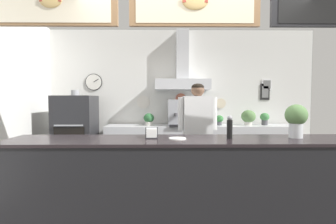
{
  "coord_description": "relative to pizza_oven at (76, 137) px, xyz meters",
  "views": [
    {
      "loc": [
        -0.32,
        -2.79,
        1.44
      ],
      "look_at": [
        -0.28,
        0.77,
        1.25
      ],
      "focal_mm": 27.13,
      "sensor_mm": 36.0,
      "label": 1
    }
  ],
  "objects": [
    {
      "name": "basil_vase",
      "position": [
        2.97,
        -1.93,
        0.47
      ],
      "size": [
        0.22,
        0.22,
        0.35
      ],
      "color": "silver",
      "rests_on": "service_counter"
    },
    {
      "name": "potted_basil",
      "position": [
        3.2,
        0.28,
        0.34
      ],
      "size": [
        0.27,
        0.27,
        0.29
      ],
      "color": "beige",
      "rests_on": "back_prep_counter"
    },
    {
      "name": "potted_rosemary",
      "position": [
        3.52,
        0.29,
        0.32
      ],
      "size": [
        0.17,
        0.17,
        0.23
      ],
      "color": "#4C4C51",
      "rests_on": "back_prep_counter"
    },
    {
      "name": "shop_worker",
      "position": [
        2.08,
        -0.86,
        0.14
      ],
      "size": [
        0.57,
        0.24,
        1.66
      ],
      "rotation": [
        0.0,
        0.0,
        3.19
      ],
      "color": "#232328",
      "rests_on": "ground_plane"
    },
    {
      "name": "potted_oregano",
      "position": [
        1.3,
        0.23,
        0.31
      ],
      "size": [
        0.2,
        0.2,
        0.23
      ],
      "color": "beige",
      "rests_on": "back_prep_counter"
    },
    {
      "name": "service_counter",
      "position": [
        1.92,
        -1.99,
        -0.23
      ],
      "size": [
        3.85,
        0.64,
        1.03
      ],
      "color": "black",
      "rests_on": "ground_plane"
    },
    {
      "name": "pepper_grinder",
      "position": [
        2.26,
        -1.98,
        0.4
      ],
      "size": [
        0.06,
        0.06,
        0.24
      ],
      "color": "black",
      "rests_on": "service_counter"
    },
    {
      "name": "pizza_oven",
      "position": [
        0.0,
        0.0,
        0.0
      ],
      "size": [
        0.68,
        0.67,
        1.59
      ],
      "color": "#232326",
      "rests_on": "ground_plane"
    },
    {
      "name": "back_wall_assembly",
      "position": [
        1.92,
        0.5,
        0.76
      ],
      "size": [
        5.36,
        2.54,
        2.83
      ],
      "color": "gray",
      "rests_on": "ground_plane"
    },
    {
      "name": "espresso_machine",
      "position": [
        1.89,
        0.24,
        0.42
      ],
      "size": [
        0.46,
        0.51,
        0.49
      ],
      "color": "#A3A5AD",
      "rests_on": "back_prep_counter"
    },
    {
      "name": "condiment_plate",
      "position": [
        1.73,
        -2.01,
        0.29
      ],
      "size": [
        0.18,
        0.18,
        0.01
      ],
      "color": "white",
      "rests_on": "service_counter"
    },
    {
      "name": "back_prep_counter",
      "position": [
        2.27,
        0.26,
        -0.29
      ],
      "size": [
        3.55,
        0.56,
        0.93
      ],
      "color": "silver",
      "rests_on": "ground_plane"
    },
    {
      "name": "potted_sage",
      "position": [
        2.64,
        0.27,
        0.29
      ],
      "size": [
        0.15,
        0.15,
        0.19
      ],
      "color": "#4C4C51",
      "rests_on": "back_prep_counter"
    },
    {
      "name": "napkin_holder",
      "position": [
        1.46,
        -1.92,
        0.33
      ],
      "size": [
        0.13,
        0.12,
        0.11
      ],
      "color": "#262628",
      "rests_on": "service_counter"
    }
  ]
}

